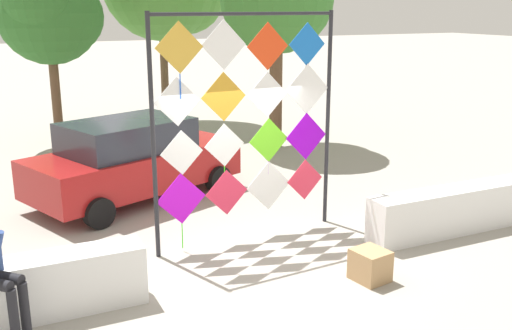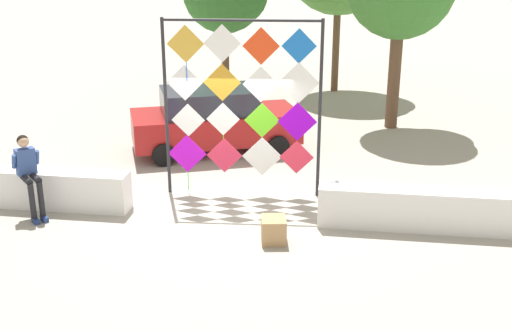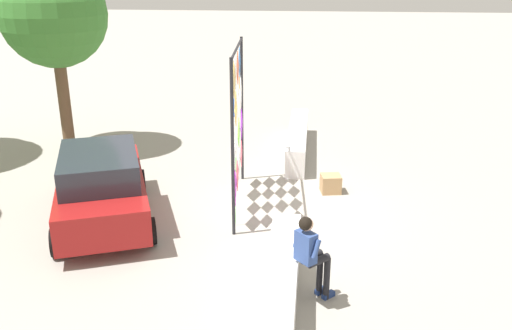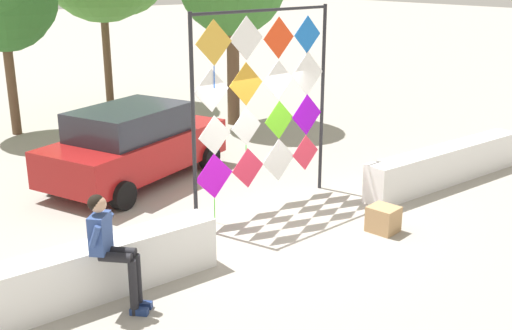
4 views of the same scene
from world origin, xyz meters
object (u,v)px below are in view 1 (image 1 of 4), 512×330
object	(u,v)px
tree_far_right	(51,12)
parked_car	(133,159)
kite_display_rack	(248,114)
cardboard_box_large	(370,265)

from	to	relation	value
tree_far_right	parked_car	bearing A→B (deg)	-82.87
kite_display_rack	cardboard_box_large	distance (m)	3.03
kite_display_rack	tree_far_right	bearing A→B (deg)	102.91
parked_car	tree_far_right	distance (m)	6.19
cardboard_box_large	tree_far_right	distance (m)	11.40
parked_car	tree_far_right	bearing A→B (deg)	97.13
kite_display_rack	tree_far_right	xyz separation A→B (m)	(-1.91, 8.32, 1.52)
parked_car	tree_far_right	world-z (taller)	tree_far_right
kite_display_rack	parked_car	distance (m)	3.35
parked_car	cardboard_box_large	bearing A→B (deg)	-67.06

